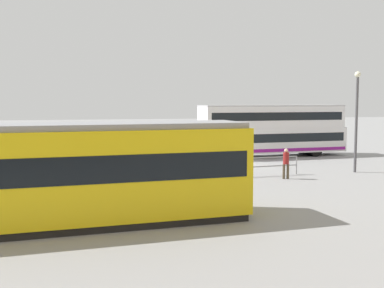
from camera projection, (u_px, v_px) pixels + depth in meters
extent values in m
plane|color=gray|center=(236.00, 164.00, 31.95)|extent=(160.00, 160.00, 0.00)
cube|color=white|center=(272.00, 140.00, 36.36)|extent=(11.72, 3.28, 1.87)
cube|color=white|center=(272.00, 117.00, 36.20)|extent=(11.36, 3.16, 1.61)
cube|color=black|center=(272.00, 137.00, 36.34)|extent=(11.14, 3.28, 0.64)
cube|color=black|center=(272.00, 116.00, 36.19)|extent=(10.79, 3.15, 0.60)
cube|color=#8C198C|center=(272.00, 149.00, 36.42)|extent=(11.49, 3.31, 0.24)
cube|color=#B2B2B7|center=(272.00, 106.00, 36.12)|extent=(11.36, 3.16, 0.10)
cylinder|color=black|center=(228.00, 151.00, 35.37)|extent=(1.16, 2.52, 1.00)
cylinder|color=black|center=(308.00, 149.00, 37.37)|extent=(1.16, 2.52, 1.00)
cube|color=yellow|center=(63.00, 175.00, 15.96)|extent=(12.92, 3.61, 3.05)
cube|color=black|center=(63.00, 166.00, 15.93)|extent=(12.41, 3.60, 0.90)
cube|color=gray|center=(62.00, 127.00, 15.81)|extent=(12.65, 3.38, 0.20)
cube|color=black|center=(65.00, 223.00, 16.11)|extent=(12.65, 3.46, 0.25)
cylinder|color=#4C3F2D|center=(163.00, 170.00, 26.15)|extent=(0.14, 0.14, 0.87)
cylinder|color=#4C3F2D|center=(162.00, 171.00, 25.95)|extent=(0.14, 0.14, 0.87)
cylinder|color=maroon|center=(162.00, 157.00, 25.98)|extent=(0.45, 0.45, 0.67)
sphere|color=beige|center=(162.00, 148.00, 25.94)|extent=(0.24, 0.24, 0.24)
cylinder|color=#4C3F2D|center=(284.00, 171.00, 25.96)|extent=(0.14, 0.14, 0.82)
cylinder|color=#4C3F2D|center=(288.00, 171.00, 25.97)|extent=(0.14, 0.14, 0.82)
cylinder|color=maroon|center=(286.00, 158.00, 25.90)|extent=(0.38, 0.38, 0.63)
sphere|color=beige|center=(286.00, 151.00, 25.86)|extent=(0.22, 0.22, 0.22)
cube|color=gray|center=(231.00, 159.00, 26.24)|extent=(8.18, 0.77, 0.06)
cube|color=gray|center=(231.00, 168.00, 26.29)|extent=(8.18, 0.77, 0.06)
cylinder|color=gray|center=(296.00, 165.00, 27.58)|extent=(0.07, 0.07, 1.05)
cylinder|color=gray|center=(231.00, 168.00, 26.29)|extent=(0.07, 0.07, 1.05)
cylinder|color=gray|center=(159.00, 172.00, 25.00)|extent=(0.07, 0.07, 1.05)
cylinder|color=slate|center=(144.00, 157.00, 25.43)|extent=(0.10, 0.10, 2.56)
cube|color=white|center=(144.00, 141.00, 25.32)|extent=(1.02, 0.15, 0.70)
cylinder|color=#4C4C51|center=(356.00, 125.00, 28.17)|extent=(0.16, 0.16, 5.64)
sphere|color=#F2EFCC|center=(358.00, 74.00, 27.90)|extent=(0.36, 0.36, 0.36)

